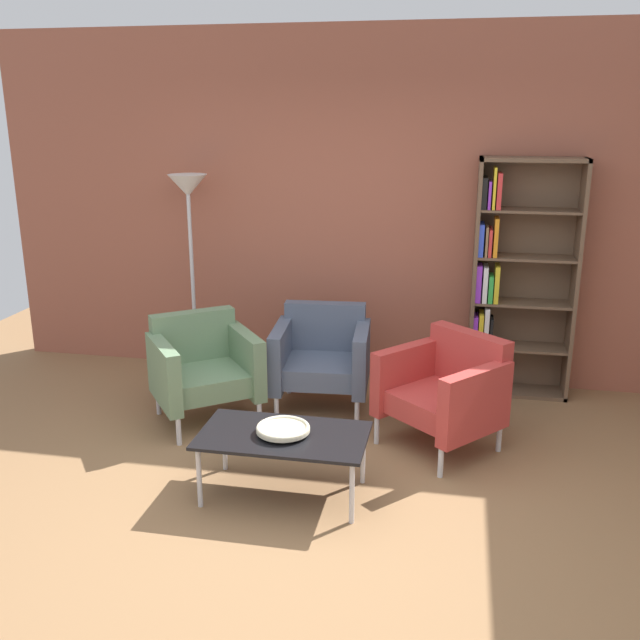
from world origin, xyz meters
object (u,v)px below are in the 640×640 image
object	(u,v)px
coffee_table_low	(283,439)
armchair_corner_red	(446,389)
decorative_bowl	(283,429)
armchair_by_bookshelf	(203,366)
armchair_near_window	(322,356)
bookshelf_tall	(513,281)
floor_lamp_torchiere	(189,210)

from	to	relation	value
coffee_table_low	armchair_corner_red	bearing A→B (deg)	42.74
decorative_bowl	armchair_by_bookshelf	world-z (taller)	armchair_by_bookshelf
decorative_bowl	armchair_near_window	world-z (taller)	armchair_near_window
coffee_table_low	armchair_near_window	size ratio (longest dim) A/B	1.28
armchair_corner_red	armchair_near_window	size ratio (longest dim) A/B	1.22
armchair_corner_red	bookshelf_tall	bearing A→B (deg)	107.68
armchair_near_window	bookshelf_tall	bearing A→B (deg)	18.26
armchair_by_bookshelf	bookshelf_tall	bearing A→B (deg)	-13.42
coffee_table_low	armchair_by_bookshelf	world-z (taller)	armchair_by_bookshelf
armchair_corner_red	armchair_near_window	world-z (taller)	same
decorative_bowl	armchair_by_bookshelf	size ratio (longest dim) A/B	0.34
decorative_bowl	floor_lamp_torchiere	xyz separation A→B (m)	(-1.23, 1.81, 1.01)
coffee_table_low	decorative_bowl	xyz separation A→B (m)	(-0.00, 0.00, 0.07)
bookshelf_tall	armchair_near_window	size ratio (longest dim) A/B	2.44
decorative_bowl	armchair_corner_red	size ratio (longest dim) A/B	0.34
decorative_bowl	bookshelf_tall	bearing A→B (deg)	54.45
armchair_by_bookshelf	armchair_near_window	size ratio (longest dim) A/B	1.22
armchair_corner_red	floor_lamp_torchiere	distance (m)	2.58
coffee_table_low	floor_lamp_torchiere	world-z (taller)	floor_lamp_torchiere
decorative_bowl	armchair_corner_red	xyz separation A→B (m)	(0.93, 0.86, -0.02)
floor_lamp_torchiere	coffee_table_low	bearing A→B (deg)	-55.72
coffee_table_low	armchair_corner_red	world-z (taller)	armchair_corner_red
armchair_by_bookshelf	coffee_table_low	bearing A→B (deg)	-85.84
bookshelf_tall	coffee_table_low	xyz separation A→B (m)	(-1.40, -1.96, -0.57)
armchair_by_bookshelf	armchair_near_window	bearing A→B (deg)	-11.43
floor_lamp_torchiere	armchair_by_bookshelf	bearing A→B (deg)	-65.74
armchair_by_bookshelf	armchair_corner_red	xyz separation A→B (m)	(1.78, -0.11, 0.00)
floor_lamp_torchiere	armchair_corner_red	bearing A→B (deg)	-23.65
bookshelf_tall	coffee_table_low	world-z (taller)	bookshelf_tall
armchair_near_window	coffee_table_low	bearing A→B (deg)	-93.16
coffee_table_low	armchair_by_bookshelf	bearing A→B (deg)	131.42
bookshelf_tall	decorative_bowl	world-z (taller)	bookshelf_tall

